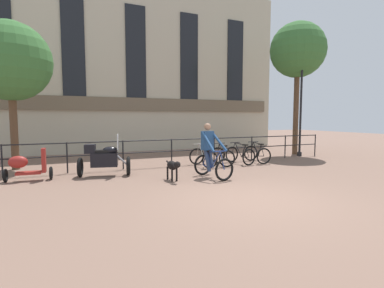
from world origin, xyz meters
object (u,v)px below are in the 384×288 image
object	(u,v)px
cyclist_with_bike	(211,153)
parked_scooter	(27,166)
dog	(173,166)
street_lamp	(301,103)
parked_motorcycle	(104,159)
parked_bicycle_near_lamp	(203,157)
parked_bicycle_mid_left	(222,156)
parked_bicycle_mid_right	(240,155)
parked_bicycle_far_end	(257,154)

from	to	relation	value
cyclist_with_bike	parked_scooter	distance (m)	5.51
dog	street_lamp	world-z (taller)	street_lamp
cyclist_with_bike	parked_motorcycle	world-z (taller)	cyclist_with_bike
parked_bicycle_near_lamp	parked_motorcycle	bearing A→B (deg)	3.15
parked_bicycle_mid_left	parked_bicycle_mid_right	bearing A→B (deg)	-170.60
parked_bicycle_mid_right	dog	bearing A→B (deg)	20.82
parked_motorcycle	cyclist_with_bike	bearing A→B (deg)	-103.60
parked_bicycle_far_end	parked_scooter	xyz separation A→B (m)	(-8.44, -0.22, 0.10)
parked_bicycle_far_end	parked_motorcycle	bearing A→B (deg)	9.75
cyclist_with_bike	parked_bicycle_mid_left	distance (m)	2.51
cyclist_with_bike	parked_bicycle_far_end	world-z (taller)	cyclist_with_bike
parked_bicycle_near_lamp	parked_bicycle_far_end	distance (m)	2.52
dog	parked_bicycle_mid_right	distance (m)	4.14
cyclist_with_bike	street_lamp	bearing A→B (deg)	15.15
street_lamp	dog	bearing A→B (deg)	-159.71
dog	parked_bicycle_mid_left	bearing A→B (deg)	31.26
parked_motorcycle	parked_scooter	bearing A→B (deg)	99.19
parked_motorcycle	parked_bicycle_far_end	world-z (taller)	parked_motorcycle
dog	parked_motorcycle	world-z (taller)	parked_motorcycle
parked_bicycle_mid_right	parked_scooter	size ratio (longest dim) A/B	0.91
dog	parked_scooter	distance (m)	4.32
parked_motorcycle	parked_bicycle_mid_left	size ratio (longest dim) A/B	1.42
parked_motorcycle	parked_bicycle_mid_left	bearing A→B (deg)	-71.69
parked_bicycle_near_lamp	cyclist_with_bike	bearing A→B (deg)	67.39
parked_bicycle_mid_left	street_lamp	size ratio (longest dim) A/B	0.26
parked_motorcycle	street_lamp	world-z (taller)	street_lamp
street_lamp	parked_bicycle_near_lamp	bearing A→B (deg)	-171.29
dog	parked_scooter	world-z (taller)	parked_scooter
dog	parked_bicycle_near_lamp	xyz separation A→B (m)	(1.97, 1.95, -0.08)
parked_bicycle_mid_left	street_lamp	world-z (taller)	street_lamp
dog	parked_bicycle_far_end	bearing A→B (deg)	19.93
parked_bicycle_mid_right	parked_scooter	world-z (taller)	parked_scooter
parked_bicycle_near_lamp	parked_bicycle_mid_right	world-z (taller)	same
parked_motorcycle	parked_bicycle_mid_right	bearing A→B (deg)	-72.44
parked_bicycle_mid_right	parked_bicycle_far_end	xyz separation A→B (m)	(0.84, -0.00, 0.00)
dog	parked_bicycle_far_end	size ratio (longest dim) A/B	0.78
parked_bicycle_near_lamp	parked_bicycle_mid_left	bearing A→B (deg)	177.26
parked_motorcycle	parked_bicycle_mid_right	world-z (taller)	parked_motorcycle
cyclist_with_bike	dog	bearing A→B (deg)	172.19
parked_bicycle_mid_right	parked_bicycle_far_end	size ratio (longest dim) A/B	1.01
cyclist_with_bike	dog	size ratio (longest dim) A/B	1.85
parked_bicycle_far_end	street_lamp	size ratio (longest dim) A/B	0.26
parked_bicycle_far_end	parked_scooter	bearing A→B (deg)	7.71
parked_bicycle_mid_left	parked_scooter	xyz separation A→B (m)	(-6.76, -0.22, 0.10)
parked_scooter	cyclist_with_bike	bearing A→B (deg)	-104.23
parked_bicycle_far_end	street_lamp	bearing A→B (deg)	-158.36
parked_bicycle_mid_left	parked_bicycle_near_lamp	bearing A→B (deg)	9.40
parked_bicycle_mid_left	street_lamp	bearing A→B (deg)	-160.41
cyclist_with_bike	parked_bicycle_far_end	xyz separation A→B (m)	(3.22, 1.94, -0.41)
dog	parked_bicycle_mid_right	xyz separation A→B (m)	(3.65, 1.95, -0.08)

